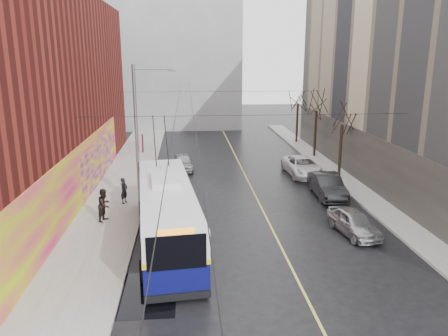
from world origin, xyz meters
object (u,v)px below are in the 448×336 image
object	(u,v)px
streetlight_pole	(139,133)
trolleybus	(167,213)
tree_mid	(317,102)
parked_car_c	(303,166)
pedestrian_b	(104,205)
parked_car_b	(327,186)
pedestrian_a	(124,190)
tree_near	(343,115)
following_car	(183,162)
tree_far	(298,97)
parked_car_a	(354,222)

from	to	relation	value
streetlight_pole	trolleybus	xyz separation A→B (m)	(1.84, -5.68, -3.22)
streetlight_pole	tree_mid	bearing A→B (deg)	40.65
parked_car_c	pedestrian_b	bearing A→B (deg)	-149.42
streetlight_pole	parked_car_b	world-z (taller)	streetlight_pole
tree_mid	streetlight_pole	bearing A→B (deg)	-139.35
streetlight_pole	pedestrian_a	size ratio (longest dim) A/B	5.35
tree_near	tree_mid	distance (m)	7.01
parked_car_b	pedestrian_b	bearing A→B (deg)	-164.50
parked_car_b	pedestrian_b	xyz separation A→B (m)	(-14.43, -3.67, 0.32)
tree_mid	parked_car_b	distance (m)	13.06
tree_near	following_car	world-z (taller)	tree_near
pedestrian_b	tree_far	bearing A→B (deg)	-15.39
parked_car_b	streetlight_pole	bearing A→B (deg)	-174.22
streetlight_pole	tree_near	distance (m)	16.28
trolleybus	following_car	world-z (taller)	trolleybus
parked_car_a	parked_car_b	bearing A→B (deg)	75.33
following_car	pedestrian_b	world-z (taller)	pedestrian_b
tree_near	pedestrian_a	size ratio (longest dim) A/B	3.80
tree_near	parked_car_b	size ratio (longest dim) A/B	1.33
pedestrian_b	parked_car_c	bearing A→B (deg)	-35.30
tree_mid	parked_car_b	world-z (taller)	tree_mid
tree_near	parked_car_c	xyz separation A→B (m)	(-2.82, 0.62, -4.22)
tree_mid	following_car	xyz separation A→B (m)	(-12.59, -3.70, -4.57)
tree_mid	pedestrian_a	xyz separation A→B (m)	(-16.34, -12.55, -4.26)
tree_far	following_car	size ratio (longest dim) A/B	1.64
following_car	trolleybus	bearing A→B (deg)	-96.92
trolleybus	following_car	size ratio (longest dim) A/B	3.13
tree_far	parked_car_c	distance (m)	14.36
trolleybus	pedestrian_a	size ratio (longest dim) A/B	7.44
trolleybus	parked_car_b	xyz separation A→B (m)	(10.69, 6.68, -0.84)
tree_far	pedestrian_a	bearing A→B (deg)	-129.88
parked_car_b	following_car	world-z (taller)	parked_car_b
streetlight_pole	following_car	bearing A→B (deg)	74.68
tree_mid	tree_far	size ratio (longest dim) A/B	1.02
tree_far	parked_car_b	bearing A→B (deg)	-97.81
parked_car_a	following_car	bearing A→B (deg)	113.03
streetlight_pole	pedestrian_b	bearing A→B (deg)	-125.36
tree_near	parked_car_a	distance (m)	12.66
streetlight_pole	pedestrian_b	world-z (taller)	streetlight_pole
parked_car_a	following_car	xyz separation A→B (m)	(-9.39, 14.77, 0.01)
tree_mid	parked_car_b	bearing A→B (deg)	-102.25
pedestrian_a	pedestrian_b	xyz separation A→B (m)	(-0.70, -3.12, 0.12)
tree_far	pedestrian_b	xyz separation A→B (m)	(-17.03, -22.67, -4.03)
parked_car_a	pedestrian_b	world-z (taller)	pedestrian_b
pedestrian_a	trolleybus	bearing A→B (deg)	-129.53
parked_car_c	pedestrian_b	distance (m)	16.99
tree_mid	pedestrian_a	bearing A→B (deg)	-142.46
parked_car_b	following_car	bearing A→B (deg)	141.49
streetlight_pole	trolleybus	world-z (taller)	streetlight_pole
parked_car_a	pedestrian_b	xyz separation A→B (m)	(-13.83, 2.80, 0.44)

